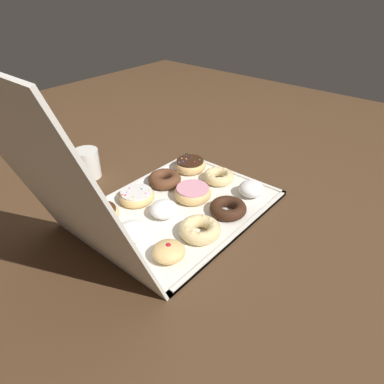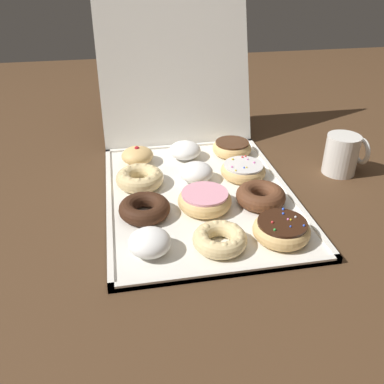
% 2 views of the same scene
% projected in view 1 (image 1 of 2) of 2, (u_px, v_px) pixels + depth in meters
% --- Properties ---
extents(ground_plane, '(3.00, 3.00, 0.00)m').
position_uv_depth(ground_plane, '(180.00, 209.00, 1.10)').
color(ground_plane, '#4C331E').
extents(donut_box, '(0.44, 0.57, 0.01)m').
position_uv_depth(donut_box, '(180.00, 207.00, 1.10)').
color(donut_box, silver).
rests_on(donut_box, ground).
extents(box_lid_open, '(0.44, 0.20, 0.53)m').
position_uv_depth(box_lid_open, '(53.00, 186.00, 0.71)').
color(box_lid_open, silver).
rests_on(box_lid_open, ground).
extents(powdered_filled_donut_0, '(0.08, 0.08, 0.05)m').
position_uv_depth(powdered_filled_donut_0, '(251.00, 189.00, 1.13)').
color(powdered_filled_donut_0, white).
rests_on(powdered_filled_donut_0, donut_box).
extents(cruller_donut_1, '(0.11, 0.11, 0.04)m').
position_uv_depth(cruller_donut_1, '(218.00, 176.00, 1.22)').
color(cruller_donut_1, '#EACC8C').
rests_on(cruller_donut_1, donut_box).
extents(sprinkle_donut_2, '(0.12, 0.12, 0.04)m').
position_uv_depth(sprinkle_donut_2, '(190.00, 165.00, 1.28)').
color(sprinkle_donut_2, '#E5B770').
rests_on(sprinkle_donut_2, donut_box).
extents(chocolate_cake_ring_donut_3, '(0.11, 0.11, 0.04)m').
position_uv_depth(chocolate_cake_ring_donut_3, '(228.00, 208.00, 1.05)').
color(chocolate_cake_ring_donut_3, '#381E11').
rests_on(chocolate_cake_ring_donut_3, donut_box).
extents(pink_frosted_donut_4, '(0.12, 0.12, 0.04)m').
position_uv_depth(pink_frosted_donut_4, '(192.00, 192.00, 1.12)').
color(pink_frosted_donut_4, '#E5B770').
rests_on(pink_frosted_donut_4, donut_box).
extents(chocolate_cake_ring_donut_5, '(0.11, 0.11, 0.04)m').
position_uv_depth(chocolate_cake_ring_donut_5, '(165.00, 179.00, 1.20)').
color(chocolate_cake_ring_donut_5, '#59331E').
rests_on(chocolate_cake_ring_donut_5, donut_box).
extents(cruller_donut_6, '(0.12, 0.12, 0.04)m').
position_uv_depth(cruller_donut_6, '(200.00, 229.00, 0.97)').
color(cruller_donut_6, '#EACC8C').
rests_on(cruller_donut_6, donut_box).
extents(powdered_filled_donut_7, '(0.08, 0.08, 0.05)m').
position_uv_depth(powdered_filled_donut_7, '(164.00, 209.00, 1.04)').
color(powdered_filled_donut_7, white).
rests_on(powdered_filled_donut_7, donut_box).
extents(sprinkle_donut_8, '(0.11, 0.11, 0.04)m').
position_uv_depth(sprinkle_donut_8, '(137.00, 196.00, 1.11)').
color(sprinkle_donut_8, '#E5B770').
rests_on(sprinkle_donut_8, donut_box).
extents(jelly_filled_donut_9, '(0.09, 0.09, 0.05)m').
position_uv_depth(jelly_filled_donut_9, '(169.00, 251.00, 0.89)').
color(jelly_filled_donut_9, '#E5B770').
rests_on(jelly_filled_donut_9, donut_box).
extents(powdered_filled_donut_10, '(0.09, 0.09, 0.05)m').
position_uv_depth(powdered_filled_donut_10, '(131.00, 231.00, 0.95)').
color(powdered_filled_donut_10, white).
rests_on(powdered_filled_donut_10, donut_box).
extents(chocolate_frosted_donut_11, '(0.11, 0.11, 0.04)m').
position_uv_depth(chocolate_frosted_donut_11, '(101.00, 214.00, 1.03)').
color(chocolate_frosted_donut_11, '#E5B770').
rests_on(chocolate_frosted_donut_11, donut_box).
extents(coffee_mug, '(0.11, 0.09, 0.10)m').
position_uv_depth(coffee_mug, '(87.00, 163.00, 1.24)').
color(coffee_mug, white).
rests_on(coffee_mug, ground).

